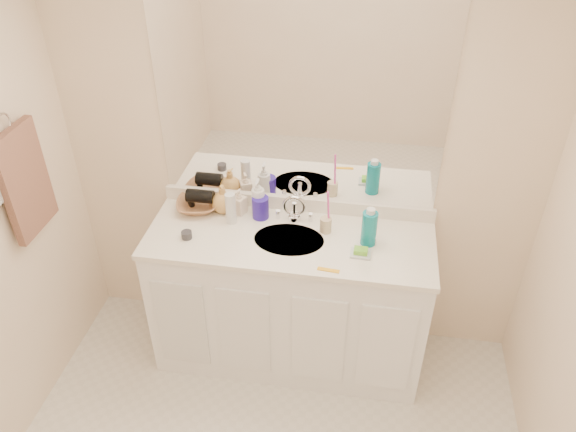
# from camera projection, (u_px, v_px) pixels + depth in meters

# --- Properties ---
(wall_back) EXTENTS (2.60, 0.02, 2.40)m
(wall_back) POSITION_uv_depth(u_px,v_px,m) (298.00, 158.00, 2.98)
(wall_back) COLOR #FEE5C7
(wall_back) RESTS_ON floor
(vanity_cabinet) EXTENTS (1.50, 0.55, 0.85)m
(vanity_cabinet) POSITION_uv_depth(u_px,v_px,m) (289.00, 300.00, 3.21)
(vanity_cabinet) COLOR white
(vanity_cabinet) RESTS_ON floor
(countertop) EXTENTS (1.52, 0.57, 0.03)m
(countertop) POSITION_uv_depth(u_px,v_px,m) (290.00, 239.00, 2.96)
(countertop) COLOR white
(countertop) RESTS_ON vanity_cabinet
(backsplash) EXTENTS (1.52, 0.03, 0.08)m
(backsplash) POSITION_uv_depth(u_px,v_px,m) (297.00, 204.00, 3.13)
(backsplash) COLOR white
(backsplash) RESTS_ON countertop
(sink_basin) EXTENTS (0.37, 0.37, 0.02)m
(sink_basin) POSITION_uv_depth(u_px,v_px,m) (289.00, 241.00, 2.94)
(sink_basin) COLOR silver
(sink_basin) RESTS_ON countertop
(faucet) EXTENTS (0.02, 0.02, 0.11)m
(faucet) POSITION_uv_depth(u_px,v_px,m) (294.00, 211.00, 3.04)
(faucet) COLOR silver
(faucet) RESTS_ON countertop
(mirror) EXTENTS (1.48, 0.01, 1.20)m
(mirror) POSITION_uv_depth(u_px,v_px,m) (298.00, 95.00, 2.77)
(mirror) COLOR white
(mirror) RESTS_ON wall_back
(blue_mug) EXTENTS (0.12, 0.12, 0.13)m
(blue_mug) POSITION_uv_depth(u_px,v_px,m) (260.00, 207.00, 3.06)
(blue_mug) COLOR #2A179E
(blue_mug) RESTS_ON countertop
(tan_cup) EXTENTS (0.08, 0.08, 0.08)m
(tan_cup) POSITION_uv_depth(u_px,v_px,m) (326.00, 225.00, 2.96)
(tan_cup) COLOR beige
(tan_cup) RESTS_ON countertop
(toothbrush) EXTENTS (0.02, 0.04, 0.22)m
(toothbrush) POSITION_uv_depth(u_px,v_px,m) (328.00, 208.00, 2.90)
(toothbrush) COLOR #FF43BA
(toothbrush) RESTS_ON tan_cup
(mouthwash_bottle) EXTENTS (0.10, 0.10, 0.19)m
(mouthwash_bottle) POSITION_uv_depth(u_px,v_px,m) (369.00, 228.00, 2.85)
(mouthwash_bottle) COLOR #0C8090
(mouthwash_bottle) RESTS_ON countertop
(soap_dish) EXTENTS (0.11, 0.08, 0.01)m
(soap_dish) POSITION_uv_depth(u_px,v_px,m) (361.00, 254.00, 2.82)
(soap_dish) COLOR silver
(soap_dish) RESTS_ON countertop
(green_soap) EXTENTS (0.07, 0.05, 0.02)m
(green_soap) POSITION_uv_depth(u_px,v_px,m) (361.00, 251.00, 2.81)
(green_soap) COLOR #70CA31
(green_soap) RESTS_ON soap_dish
(orange_comb) EXTENTS (0.11, 0.03, 0.00)m
(orange_comb) POSITION_uv_depth(u_px,v_px,m) (328.00, 270.00, 2.73)
(orange_comb) COLOR yellow
(orange_comb) RESTS_ON countertop
(dark_jar) EXTENTS (0.07, 0.07, 0.04)m
(dark_jar) POSITION_uv_depth(u_px,v_px,m) (187.00, 235.00, 2.93)
(dark_jar) COLOR #313037
(dark_jar) RESTS_ON countertop
(extra_white_bottle) EXTENTS (0.06, 0.06, 0.18)m
(extra_white_bottle) POSITION_uv_depth(u_px,v_px,m) (231.00, 208.00, 3.01)
(extra_white_bottle) COLOR silver
(extra_white_bottle) RESTS_ON countertop
(soap_bottle_white) EXTENTS (0.09, 0.09, 0.22)m
(soap_bottle_white) POSITION_uv_depth(u_px,v_px,m) (258.00, 197.00, 3.06)
(soap_bottle_white) COLOR white
(soap_bottle_white) RESTS_ON countertop
(soap_bottle_cream) EXTENTS (0.09, 0.09, 0.15)m
(soap_bottle_cream) POSITION_uv_depth(u_px,v_px,m) (239.00, 201.00, 3.09)
(soap_bottle_cream) COLOR #F2DDC5
(soap_bottle_cream) RESTS_ON countertop
(soap_bottle_yellow) EXTENTS (0.17, 0.17, 0.16)m
(soap_bottle_yellow) POSITION_uv_depth(u_px,v_px,m) (223.00, 199.00, 3.10)
(soap_bottle_yellow) COLOR tan
(soap_bottle_yellow) RESTS_ON countertop
(wicker_basket) EXTENTS (0.28, 0.28, 0.06)m
(wicker_basket) POSITION_uv_depth(u_px,v_px,m) (198.00, 205.00, 3.14)
(wicker_basket) COLOR #96613C
(wicker_basket) RESTS_ON countertop
(hair_dryer) EXTENTS (0.15, 0.08, 0.08)m
(hair_dryer) POSITION_uv_depth(u_px,v_px,m) (200.00, 196.00, 3.10)
(hair_dryer) COLOR black
(hair_dryer) RESTS_ON wicker_basket
(towel_ring) EXTENTS (0.01, 0.11, 0.11)m
(towel_ring) POSITION_uv_depth(u_px,v_px,m) (3.00, 124.00, 2.53)
(towel_ring) COLOR silver
(towel_ring) RESTS_ON wall_left
(hand_towel) EXTENTS (0.04, 0.32, 0.55)m
(hand_towel) POSITION_uv_depth(u_px,v_px,m) (25.00, 181.00, 2.70)
(hand_towel) COLOR brown
(hand_towel) RESTS_ON towel_ring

